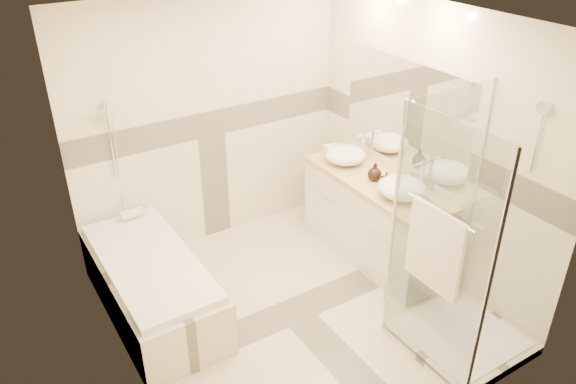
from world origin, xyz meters
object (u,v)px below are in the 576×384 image
vessel_sink_far (402,188)px  amenity_bottle_b (375,172)px  shower_enclosure (451,293)px  amenity_bottle_a (386,180)px  vanity (374,218)px  bathtub (152,283)px  vessel_sink_near (345,155)px

vessel_sink_far → amenity_bottle_b: (0.00, 0.37, -0.00)m
shower_enclosure → vessel_sink_far: 1.05m
vessel_sink_far → amenity_bottle_a: 0.21m
vessel_sink_far → amenity_bottle_b: 0.37m
vanity → amenity_bottle_a: (-0.02, -0.14, 0.50)m
bathtub → vanity: size_ratio=1.05×
bathtub → vanity: vanity is taller
shower_enclosure → amenity_bottle_a: bearing=76.4°
bathtub → amenity_bottle_a: bearing=-12.9°
shower_enclosure → vessel_sink_near: bearing=81.1°
shower_enclosure → amenity_bottle_a: (0.27, 1.13, 0.42)m
vessel_sink_far → vanity: bearing=86.7°
vessel_sink_near → amenity_bottle_a: bearing=-90.0°
vanity → amenity_bottle_a: bearing=-98.2°
shower_enclosure → amenity_bottle_b: shower_enclosure is taller
amenity_bottle_a → amenity_bottle_b: amenity_bottle_b is taller
amenity_bottle_b → amenity_bottle_a: bearing=-90.0°
shower_enclosure → bathtub: bearing=138.9°
bathtub → vessel_sink_near: vessel_sink_near is taller
shower_enclosure → vessel_sink_near: size_ratio=4.97×
amenity_bottle_a → vanity: bearing=81.8°
vessel_sink_near → vessel_sink_far: (0.00, -0.82, 0.00)m
vessel_sink_far → amenity_bottle_a: bearing=90.0°
vessel_sink_near → vessel_sink_far: 0.82m
amenity_bottle_b → vanity: bearing=-46.6°
amenity_bottle_a → amenity_bottle_b: size_ratio=0.86×
bathtub → amenity_bottle_b: amenity_bottle_b is taller
bathtub → shower_enclosure: 2.47m
shower_enclosure → vessel_sink_near: shower_enclosure is taller
vanity → shower_enclosure: bearing=-103.0°
shower_enclosure → vessel_sink_far: size_ratio=4.72×
vessel_sink_far → bathtub: bearing=161.8°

